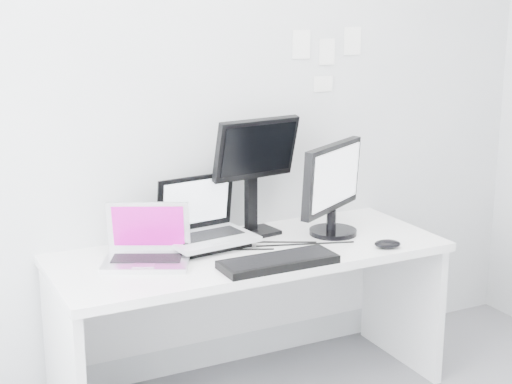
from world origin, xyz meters
TOP-DOWN VIEW (x-y plane):
  - back_wall at (0.00, 1.60)m, footprint 3.60×0.00m
  - desk at (0.00, 1.25)m, footprint 1.80×0.70m
  - macbook at (-0.49, 1.26)m, footprint 0.44×0.40m
  - speaker at (-0.46, 1.47)m, footprint 0.11×0.11m
  - dell_laptop at (-0.16, 1.35)m, footprint 0.43×0.35m
  - rear_monitor at (0.11, 1.44)m, footprint 0.45×0.22m
  - samsung_monitor at (0.46, 1.28)m, footprint 0.55×0.46m
  - keyboard at (0.01, 0.99)m, footprint 0.51×0.18m
  - mouse at (0.57, 0.98)m, footprint 0.14×0.12m
  - wall_note_0 at (0.45, 1.59)m, footprint 0.10×0.00m
  - wall_note_1 at (0.60, 1.59)m, footprint 0.09×0.00m
  - wall_note_2 at (0.75, 1.59)m, footprint 0.10×0.00m
  - wall_note_3 at (0.58, 1.59)m, footprint 0.11×0.00m

SIDE VIEW (x-z plane):
  - desk at x=0.00m, z-range 0.00..0.73m
  - keyboard at x=0.01m, z-range 0.73..0.76m
  - mouse at x=0.57m, z-range 0.73..0.77m
  - speaker at x=-0.46m, z-range 0.73..0.92m
  - macbook at x=-0.49m, z-range 0.73..1.00m
  - dell_laptop at x=-0.16m, z-range 0.73..1.06m
  - samsung_monitor at x=0.46m, z-range 0.73..1.19m
  - rear_monitor at x=0.11m, z-range 0.73..1.32m
  - back_wall at x=0.00m, z-range -0.45..3.15m
  - wall_note_3 at x=0.58m, z-range 1.38..1.46m
  - wall_note_1 at x=0.60m, z-range 1.52..1.65m
  - wall_note_0 at x=0.45m, z-range 1.55..1.69m
  - wall_note_2 at x=0.75m, z-range 1.56..1.70m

